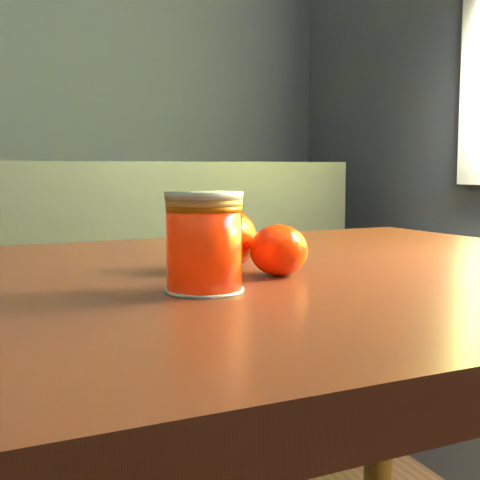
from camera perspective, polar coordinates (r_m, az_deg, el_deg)
name	(u,v)px	position (r m, az deg, el deg)	size (l,w,h in m)	color
table	(217,366)	(0.71, -1.94, -10.73)	(1.10, 0.82, 0.77)	maroon
juice_glass	(204,243)	(0.59, -3.07, -0.22)	(0.07, 0.07, 0.09)	#FD2605
orange_front	(221,238)	(0.71, -1.62, 0.14)	(0.08, 0.08, 0.07)	#FF2D05
orange_back	(279,250)	(0.67, 3.34, -0.87)	(0.06, 0.06, 0.05)	#FF2D05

